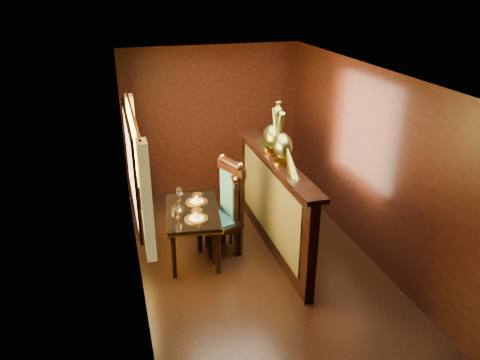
% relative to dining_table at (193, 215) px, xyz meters
% --- Properties ---
extents(ground, '(5.00, 5.00, 0.00)m').
position_rel_dining_table_xyz_m(ground, '(0.76, -0.42, -0.60)').
color(ground, black).
rests_on(ground, ground).
extents(room_shell, '(3.04, 5.04, 2.52)m').
position_rel_dining_table_xyz_m(room_shell, '(0.67, -0.41, 0.98)').
color(room_shell, black).
rests_on(room_shell, ground).
extents(partition, '(0.26, 2.70, 1.36)m').
position_rel_dining_table_xyz_m(partition, '(1.08, -0.12, 0.11)').
color(partition, black).
rests_on(partition, ground).
extents(dining_table, '(0.83, 1.22, 0.87)m').
position_rel_dining_table_xyz_m(dining_table, '(0.00, 0.00, 0.00)').
color(dining_table, black).
rests_on(dining_table, ground).
extents(chair_left, '(0.63, 0.65, 1.35)m').
position_rel_dining_table_xyz_m(chair_left, '(0.46, -0.03, 0.10)').
color(chair_left, black).
rests_on(chair_left, ground).
extents(chair_right, '(0.45, 0.47, 1.18)m').
position_rel_dining_table_xyz_m(chair_right, '(0.48, -0.04, 0.01)').
color(chair_right, black).
rests_on(chair_right, ground).
extents(peacock_left, '(0.23, 0.63, 0.74)m').
position_rel_dining_table_xyz_m(peacock_left, '(1.08, -0.38, 1.13)').
color(peacock_left, '#174533').
rests_on(peacock_left, partition).
extents(peacock_right, '(0.23, 0.62, 0.74)m').
position_rel_dining_table_xyz_m(peacock_right, '(1.08, -0.02, 1.13)').
color(peacock_right, '#174533').
rests_on(peacock_right, partition).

